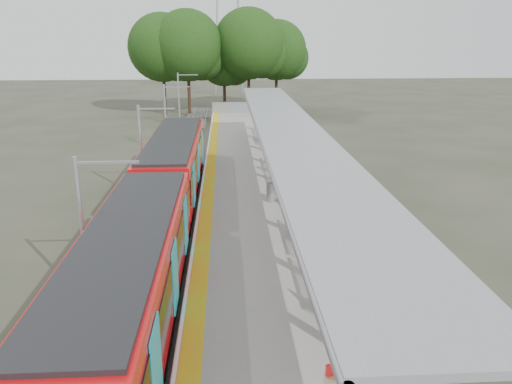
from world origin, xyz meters
TOP-DOWN VIEW (x-y plane):
  - trackbed at (-4.50, 20.00)m, footprint 3.00×70.00m
  - platform at (0.00, 20.00)m, footprint 6.00×50.00m
  - tactile_strip at (-2.55, 20.00)m, footprint 0.60×50.00m
  - end_fence at (0.00, 44.95)m, footprint 6.00×0.10m
  - train at (-4.50, 12.17)m, footprint 2.74×27.60m
  - canopy at (1.61, 16.19)m, footprint 3.27×38.00m
  - tree_cluster at (-2.24, 52.09)m, footprint 21.10×12.42m
  - catenary_masts at (-6.22, 19.00)m, footprint 2.08×48.16m
  - bench_near at (1.60, 4.35)m, footprint 0.92×1.48m
  - bench_mid at (1.81, 10.10)m, footprint 0.63×1.61m
  - bench_far at (1.54, 30.30)m, footprint 0.54×1.38m
  - info_pillar_far at (1.84, 20.19)m, footprint 0.39×0.39m
  - litter_bin at (0.67, 15.29)m, footprint 0.59×0.59m

SIDE VIEW (x-z plane):
  - trackbed at x=-4.50m, z-range 0.00..0.24m
  - platform at x=0.00m, z-range 0.00..1.00m
  - tactile_strip at x=-2.55m, z-range 1.00..1.02m
  - bench_far at x=1.54m, z-range 1.02..1.94m
  - litter_bin at x=0.67m, z-range 1.00..1.97m
  - bench_near at x=1.60m, z-range 1.03..2.00m
  - bench_mid at x=1.81m, z-range 1.03..2.10m
  - end_fence at x=0.00m, z-range 1.00..2.20m
  - info_pillar_far at x=1.84m, z-range 0.88..2.63m
  - train at x=-4.50m, z-range 0.24..3.86m
  - catenary_masts at x=-6.22m, z-range 0.21..5.61m
  - canopy at x=1.61m, z-range 2.37..6.03m
  - tree_cluster at x=-2.24m, z-range 1.49..13.63m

